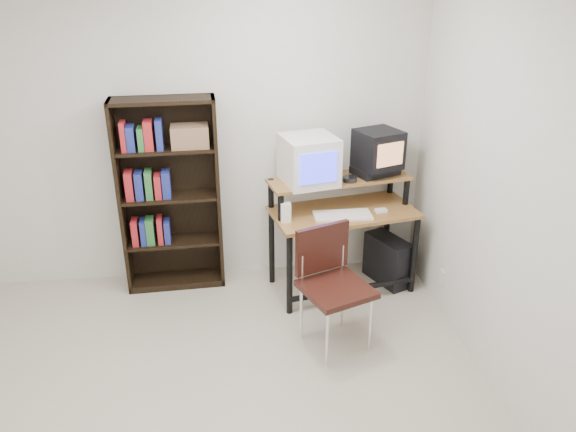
{
  "coord_description": "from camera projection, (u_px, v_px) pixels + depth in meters",
  "views": [
    {
      "loc": [
        0.29,
        -2.62,
        2.61
      ],
      "look_at": [
        0.72,
        1.1,
        0.93
      ],
      "focal_mm": 35.0,
      "sensor_mm": 36.0,
      "label": 1
    }
  ],
  "objects": [
    {
      "name": "back_wall",
      "position": [
        190.0,
        137.0,
        4.69
      ],
      "size": [
        4.0,
        0.01,
        2.6
      ],
      "primitive_type": "cube",
      "color": "silver",
      "rests_on": "floor"
    },
    {
      "name": "right_wall",
      "position": [
        541.0,
        225.0,
        3.09
      ],
      "size": [
        0.01,
        4.0,
        2.6
      ],
      "primitive_type": "cube",
      "color": "silver",
      "rests_on": "floor"
    },
    {
      "name": "computer_desk",
      "position": [
        342.0,
        215.0,
        4.73
      ],
      "size": [
        1.29,
        0.81,
        0.98
      ],
      "rotation": [
        0.0,
        0.0,
        0.19
      ],
      "color": "olive",
      "rests_on": "floor"
    },
    {
      "name": "crt_monitor",
      "position": [
        309.0,
        160.0,
        4.55
      ],
      "size": [
        0.5,
        0.5,
        0.39
      ],
      "rotation": [
        0.0,
        0.0,
        0.23
      ],
      "color": "white",
      "rests_on": "computer_desk"
    },
    {
      "name": "vcr",
      "position": [
        375.0,
        171.0,
        4.78
      ],
      "size": [
        0.43,
        0.38,
        0.08
      ],
      "primitive_type": "cube",
      "rotation": [
        0.0,
        0.0,
        0.4
      ],
      "color": "black",
      "rests_on": "computer_desk"
    },
    {
      "name": "crt_tv",
      "position": [
        378.0,
        149.0,
        4.68
      ],
      "size": [
        0.43,
        0.42,
        0.32
      ],
      "rotation": [
        0.0,
        0.0,
        0.36
      ],
      "color": "black",
      "rests_on": "vcr"
    },
    {
      "name": "cd_spindle",
      "position": [
        350.0,
        180.0,
        4.62
      ],
      "size": [
        0.13,
        0.13,
        0.05
      ],
      "primitive_type": "cylinder",
      "rotation": [
        0.0,
        0.0,
        0.13
      ],
      "color": "#26262B",
      "rests_on": "computer_desk"
    },
    {
      "name": "keyboard",
      "position": [
        343.0,
        216.0,
        4.58
      ],
      "size": [
        0.47,
        0.21,
        0.03
      ],
      "primitive_type": "cube",
      "rotation": [
        0.0,
        0.0,
        -0.01
      ],
      "color": "white",
      "rests_on": "computer_desk"
    },
    {
      "name": "mousepad",
      "position": [
        383.0,
        213.0,
        4.68
      ],
      "size": [
        0.23,
        0.2,
        0.01
      ],
      "primitive_type": "cube",
      "rotation": [
        0.0,
        0.0,
        0.08
      ],
      "color": "black",
      "rests_on": "computer_desk"
    },
    {
      "name": "mouse",
      "position": [
        381.0,
        211.0,
        4.67
      ],
      "size": [
        0.11,
        0.07,
        0.03
      ],
      "primitive_type": "cube",
      "rotation": [
        0.0,
        0.0,
        0.13
      ],
      "color": "white",
      "rests_on": "mousepad"
    },
    {
      "name": "desk_speaker",
      "position": [
        286.0,
        213.0,
        4.47
      ],
      "size": [
        0.08,
        0.08,
        0.17
      ],
      "primitive_type": "cube",
      "rotation": [
        0.0,
        0.0,
        -0.0
      ],
      "color": "white",
      "rests_on": "computer_desk"
    },
    {
      "name": "pc_tower",
      "position": [
        388.0,
        260.0,
        5.0
      ],
      "size": [
        0.37,
        0.49,
        0.42
      ],
      "primitive_type": "cube",
      "rotation": [
        0.0,
        0.0,
        0.42
      ],
      "color": "black",
      "rests_on": "floor"
    },
    {
      "name": "school_chair",
      "position": [
        331.0,
        275.0,
        4.06
      ],
      "size": [
        0.59,
        0.59,
        0.91
      ],
      "rotation": [
        0.0,
        0.0,
        0.38
      ],
      "color": "black",
      "rests_on": "floor"
    },
    {
      "name": "bookshelf",
      "position": [
        170.0,
        193.0,
        4.72
      ],
      "size": [
        0.84,
        0.32,
        1.66
      ],
      "rotation": [
        0.0,
        0.0,
        0.05
      ],
      "color": "black",
      "rests_on": "floor"
    },
    {
      "name": "wall_outlet",
      "position": [
        442.0,
        277.0,
        4.54
      ],
      "size": [
        0.02,
        0.08,
        0.12
      ],
      "primitive_type": "cube",
      "color": "beige",
      "rests_on": "right_wall"
    }
  ]
}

